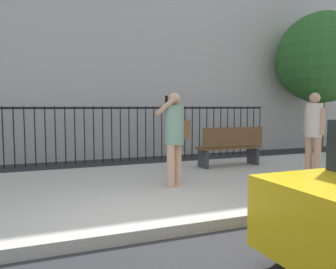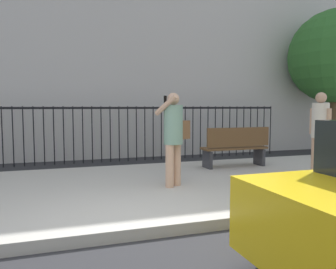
{
  "view_description": "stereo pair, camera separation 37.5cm",
  "coord_description": "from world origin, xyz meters",
  "px_view_note": "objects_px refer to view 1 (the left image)",
  "views": [
    {
      "loc": [
        -1.18,
        -3.68,
        1.58
      ],
      "look_at": [
        1.16,
        2.2,
        1.07
      ],
      "focal_mm": 36.29,
      "sensor_mm": 36.0,
      "label": 1
    },
    {
      "loc": [
        -0.83,
        -3.81,
        1.58
      ],
      "look_at": [
        1.16,
        2.2,
        1.07
      ],
      "focal_mm": 36.29,
      "sensor_mm": 36.0,
      "label": 2
    }
  ],
  "objects_px": {
    "pedestrian_walking": "(314,127)",
    "street_tree_mid": "(322,58)",
    "pedestrian_on_phone": "(175,132)",
    "street_bench": "(231,146)"
  },
  "relations": [
    {
      "from": "pedestrian_walking",
      "to": "street_tree_mid",
      "type": "relative_size",
      "value": 0.36
    },
    {
      "from": "pedestrian_on_phone",
      "to": "pedestrian_walking",
      "type": "height_order",
      "value": "pedestrian_walking"
    },
    {
      "from": "street_bench",
      "to": "street_tree_mid",
      "type": "distance_m",
      "value": 5.81
    },
    {
      "from": "street_bench",
      "to": "pedestrian_on_phone",
      "type": "bearing_deg",
      "value": -146.03
    },
    {
      "from": "pedestrian_on_phone",
      "to": "street_bench",
      "type": "distance_m",
      "value": 2.5
    },
    {
      "from": "pedestrian_walking",
      "to": "street_bench",
      "type": "bearing_deg",
      "value": 130.23
    },
    {
      "from": "pedestrian_on_phone",
      "to": "street_bench",
      "type": "xyz_separation_m",
      "value": [
        2.03,
        1.37,
        -0.48
      ]
    },
    {
      "from": "pedestrian_on_phone",
      "to": "street_tree_mid",
      "type": "distance_m",
      "value": 7.91
    },
    {
      "from": "pedestrian_on_phone",
      "to": "street_tree_mid",
      "type": "height_order",
      "value": "street_tree_mid"
    },
    {
      "from": "pedestrian_on_phone",
      "to": "street_bench",
      "type": "height_order",
      "value": "pedestrian_on_phone"
    }
  ]
}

